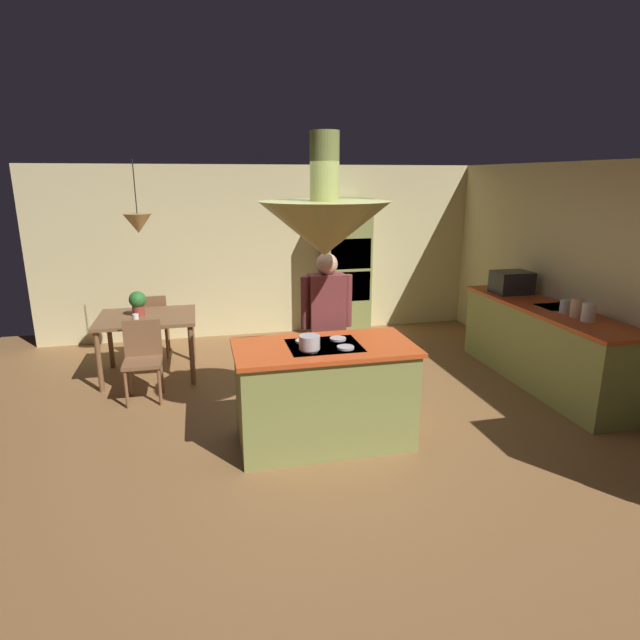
{
  "coord_description": "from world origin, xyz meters",
  "views": [
    {
      "loc": [
        -1.03,
        -4.49,
        2.38
      ],
      "look_at": [
        0.1,
        0.4,
        1.0
      ],
      "focal_mm": 29.35,
      "sensor_mm": 36.0,
      "label": 1
    }
  ],
  "objects_px": {
    "kitchen_island": "(324,394)",
    "canister_tea": "(565,306)",
    "potted_plant_on_table": "(138,302)",
    "dining_table": "(147,323)",
    "microwave_on_counter": "(512,282)",
    "cooking_pot_on_cooktop": "(310,342)",
    "chair_by_back_wall": "(153,321)",
    "person_at_island": "(326,322)",
    "canister_flour": "(589,312)",
    "oven_tower": "(345,268)",
    "canister_sugar": "(577,308)",
    "chair_facing_island": "(143,355)",
    "cup_on_table": "(136,318)"
  },
  "relations": [
    {
      "from": "kitchen_island",
      "to": "canister_tea",
      "type": "height_order",
      "value": "canister_tea"
    },
    {
      "from": "potted_plant_on_table",
      "to": "dining_table",
      "type": "bearing_deg",
      "value": -20.39
    },
    {
      "from": "potted_plant_on_table",
      "to": "microwave_on_counter",
      "type": "bearing_deg",
      "value": -7.01
    },
    {
      "from": "kitchen_island",
      "to": "canister_tea",
      "type": "distance_m",
      "value": 2.94
    },
    {
      "from": "potted_plant_on_table",
      "to": "cooking_pot_on_cooktop",
      "type": "xyz_separation_m",
      "value": [
        1.63,
        -2.26,
        0.09
      ]
    },
    {
      "from": "kitchen_island",
      "to": "chair_by_back_wall",
      "type": "bearing_deg",
      "value": 121.3
    },
    {
      "from": "person_at_island",
      "to": "canister_flour",
      "type": "xyz_separation_m",
      "value": [
        2.65,
        -0.53,
        0.08
      ]
    },
    {
      "from": "kitchen_island",
      "to": "canister_flour",
      "type": "xyz_separation_m",
      "value": [
        2.84,
        0.16,
        0.56
      ]
    },
    {
      "from": "oven_tower",
      "to": "canister_sugar",
      "type": "xyz_separation_m",
      "value": [
        1.74,
        -2.9,
        -0.0
      ]
    },
    {
      "from": "dining_table",
      "to": "microwave_on_counter",
      "type": "distance_m",
      "value": 4.59
    },
    {
      "from": "person_at_island",
      "to": "potted_plant_on_table",
      "type": "bearing_deg",
      "value": 143.89
    },
    {
      "from": "dining_table",
      "to": "chair_facing_island",
      "type": "distance_m",
      "value": 0.71
    },
    {
      "from": "cup_on_table",
      "to": "canister_tea",
      "type": "distance_m",
      "value": 4.83
    },
    {
      "from": "chair_by_back_wall",
      "to": "cooking_pot_on_cooktop",
      "type": "relative_size",
      "value": 4.83
    },
    {
      "from": "person_at_island",
      "to": "canister_tea",
      "type": "xyz_separation_m",
      "value": [
        2.65,
        -0.17,
        0.06
      ]
    },
    {
      "from": "potted_plant_on_table",
      "to": "cup_on_table",
      "type": "xyz_separation_m",
      "value": [
        -0.01,
        -0.27,
        -0.12
      ]
    },
    {
      "from": "chair_by_back_wall",
      "to": "microwave_on_counter",
      "type": "xyz_separation_m",
      "value": [
        4.54,
        -1.23,
        0.57
      ]
    },
    {
      "from": "oven_tower",
      "to": "chair_facing_island",
      "type": "distance_m",
      "value": 3.39
    },
    {
      "from": "canister_tea",
      "to": "microwave_on_counter",
      "type": "height_order",
      "value": "microwave_on_counter"
    },
    {
      "from": "kitchen_island",
      "to": "cooking_pot_on_cooktop",
      "type": "relative_size",
      "value": 8.93
    },
    {
      "from": "canister_sugar",
      "to": "cooking_pot_on_cooktop",
      "type": "height_order",
      "value": "canister_sugar"
    },
    {
      "from": "kitchen_island",
      "to": "cooking_pot_on_cooktop",
      "type": "bearing_deg",
      "value": -140.91
    },
    {
      "from": "chair_by_back_wall",
      "to": "cup_on_table",
      "type": "xyz_separation_m",
      "value": [
        -0.1,
        -0.93,
        0.3
      ]
    },
    {
      "from": "cooking_pot_on_cooktop",
      "to": "canister_sugar",
      "type": "bearing_deg",
      "value": 8.97
    },
    {
      "from": "canister_flour",
      "to": "microwave_on_counter",
      "type": "distance_m",
      "value": 1.4
    },
    {
      "from": "person_at_island",
      "to": "cup_on_table",
      "type": "relative_size",
      "value": 18.37
    },
    {
      "from": "cup_on_table",
      "to": "canister_sugar",
      "type": "distance_m",
      "value": 4.88
    },
    {
      "from": "chair_facing_island",
      "to": "potted_plant_on_table",
      "type": "relative_size",
      "value": 2.9
    },
    {
      "from": "oven_tower",
      "to": "potted_plant_on_table",
      "type": "relative_size",
      "value": 6.92
    },
    {
      "from": "dining_table",
      "to": "person_at_island",
      "type": "bearing_deg",
      "value": -36.73
    },
    {
      "from": "dining_table",
      "to": "canister_tea",
      "type": "xyz_separation_m",
      "value": [
        4.54,
        -1.58,
        0.34
      ]
    },
    {
      "from": "chair_facing_island",
      "to": "chair_by_back_wall",
      "type": "relative_size",
      "value": 1.0
    },
    {
      "from": "potted_plant_on_table",
      "to": "canister_sugar",
      "type": "height_order",
      "value": "canister_sugar"
    },
    {
      "from": "canister_tea",
      "to": "dining_table",
      "type": "bearing_deg",
      "value": 160.85
    },
    {
      "from": "cup_on_table",
      "to": "kitchen_island",
      "type": "bearing_deg",
      "value": -46.05
    },
    {
      "from": "chair_by_back_wall",
      "to": "microwave_on_counter",
      "type": "distance_m",
      "value": 4.74
    },
    {
      "from": "canister_flour",
      "to": "cooking_pot_on_cooktop",
      "type": "bearing_deg",
      "value": -174.41
    },
    {
      "from": "oven_tower",
      "to": "canister_tea",
      "type": "relative_size",
      "value": 13.95
    },
    {
      "from": "oven_tower",
      "to": "microwave_on_counter",
      "type": "distance_m",
      "value": 2.42
    },
    {
      "from": "kitchen_island",
      "to": "dining_table",
      "type": "relative_size",
      "value": 1.41
    },
    {
      "from": "cup_on_table",
      "to": "microwave_on_counter",
      "type": "xyz_separation_m",
      "value": [
        4.64,
        -0.3,
        0.27
      ]
    },
    {
      "from": "chair_by_back_wall",
      "to": "cooking_pot_on_cooktop",
      "type": "xyz_separation_m",
      "value": [
        1.54,
        -2.93,
        0.51
      ]
    },
    {
      "from": "oven_tower",
      "to": "dining_table",
      "type": "height_order",
      "value": "oven_tower"
    },
    {
      "from": "chair_by_back_wall",
      "to": "microwave_on_counter",
      "type": "bearing_deg",
      "value": 164.81
    },
    {
      "from": "oven_tower",
      "to": "cup_on_table",
      "type": "xyz_separation_m",
      "value": [
        -2.9,
        -1.38,
        -0.23
      ]
    },
    {
      "from": "oven_tower",
      "to": "chair_facing_island",
      "type": "bearing_deg",
      "value": -146.7
    },
    {
      "from": "potted_plant_on_table",
      "to": "microwave_on_counter",
      "type": "relative_size",
      "value": 0.65
    },
    {
      "from": "canister_tea",
      "to": "microwave_on_counter",
      "type": "distance_m",
      "value": 1.04
    },
    {
      "from": "chair_by_back_wall",
      "to": "canister_flour",
      "type": "xyz_separation_m",
      "value": [
        4.54,
        -2.63,
        0.53
      ]
    },
    {
      "from": "cup_on_table",
      "to": "microwave_on_counter",
      "type": "bearing_deg",
      "value": -3.69
    }
  ]
}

